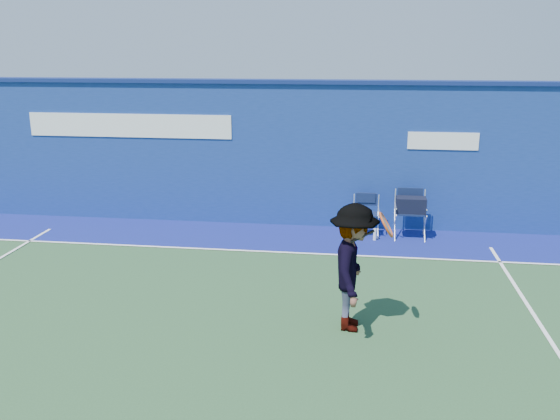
# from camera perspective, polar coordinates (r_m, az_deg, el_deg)

# --- Properties ---
(ground) EXTENTS (80.00, 80.00, 0.00)m
(ground) POSITION_cam_1_polar(r_m,az_deg,el_deg) (8.33, -6.61, -11.26)
(ground) COLOR #274A29
(ground) RESTS_ON ground
(stadium_wall) EXTENTS (24.00, 0.50, 3.08)m
(stadium_wall) POSITION_cam_1_polar(r_m,az_deg,el_deg) (12.74, -1.15, 5.57)
(stadium_wall) COLOR navy
(stadium_wall) RESTS_ON ground
(out_of_bounds_strip) EXTENTS (24.00, 1.80, 0.01)m
(out_of_bounds_strip) POSITION_cam_1_polar(r_m,az_deg,el_deg) (12.06, -1.89, -2.59)
(out_of_bounds_strip) COLOR navy
(out_of_bounds_strip) RESTS_ON ground
(court_lines) EXTENTS (24.00, 12.00, 0.01)m
(court_lines) POSITION_cam_1_polar(r_m,az_deg,el_deg) (8.85, -5.66, -9.48)
(court_lines) COLOR white
(court_lines) RESTS_ON out_of_bounds_strip
(directors_chair_left) EXTENTS (0.50, 0.46, 0.85)m
(directors_chair_left) POSITION_cam_1_polar(r_m,az_deg,el_deg) (12.20, 8.25, -1.16)
(directors_chair_left) COLOR silver
(directors_chair_left) RESTS_ON ground
(directors_chair_right) EXTENTS (0.59, 0.52, 0.98)m
(directors_chair_right) POSITION_cam_1_polar(r_m,az_deg,el_deg) (12.15, 12.39, -0.80)
(directors_chair_right) COLOR silver
(directors_chair_right) RESTS_ON ground
(water_bottle) EXTENTS (0.07, 0.07, 0.24)m
(water_bottle) POSITION_cam_1_polar(r_m,az_deg,el_deg) (11.95, 9.12, -2.35)
(water_bottle) COLOR white
(water_bottle) RESTS_ON ground
(tennis_player) EXTENTS (0.85, 1.15, 1.75)m
(tennis_player) POSITION_cam_1_polar(r_m,az_deg,el_deg) (8.02, 7.07, -5.50)
(tennis_player) COLOR #EA4738
(tennis_player) RESTS_ON ground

